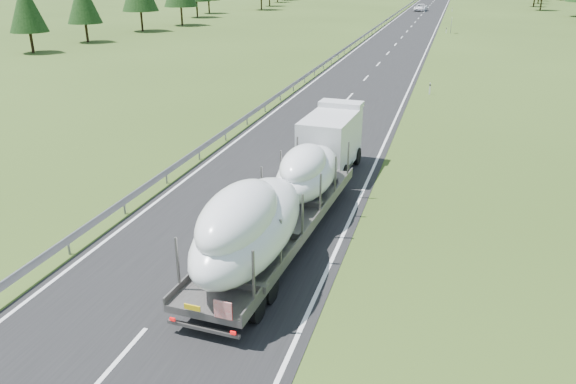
# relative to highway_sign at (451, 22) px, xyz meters

# --- Properties ---
(ground) EXTENTS (400.00, 400.00, 0.00)m
(ground) POSITION_rel_highway_sign_xyz_m (-7.20, -80.00, -1.81)
(ground) COLOR #2F4517
(ground) RESTS_ON ground
(road_surface) EXTENTS (10.00, 400.00, 0.02)m
(road_surface) POSITION_rel_highway_sign_xyz_m (-7.20, 20.00, -1.80)
(road_surface) COLOR black
(road_surface) RESTS_ON ground
(guardrail) EXTENTS (0.10, 400.00, 0.76)m
(guardrail) POSITION_rel_highway_sign_xyz_m (-12.50, 19.94, -1.21)
(guardrail) COLOR slate
(guardrail) RESTS_ON ground
(marker_posts) EXTENTS (0.13, 350.08, 1.00)m
(marker_posts) POSITION_rel_highway_sign_xyz_m (-0.70, 75.00, -1.27)
(marker_posts) COLOR silver
(marker_posts) RESTS_ON ground
(highway_sign) EXTENTS (0.08, 0.90, 2.60)m
(highway_sign) POSITION_rel_highway_sign_xyz_m (0.00, 0.00, 0.00)
(highway_sign) COLOR slate
(highway_sign) RESTS_ON ground
(boat_truck) EXTENTS (3.38, 18.73, 3.92)m
(boat_truck) POSITION_rel_highway_sign_xyz_m (-4.84, -79.71, 0.26)
(boat_truck) COLOR silver
(boat_truck) RESTS_ON ground
(distant_van) EXTENTS (3.22, 6.20, 1.67)m
(distant_van) POSITION_rel_highway_sign_xyz_m (-8.28, 49.60, -0.97)
(distant_van) COLOR white
(distant_van) RESTS_ON ground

